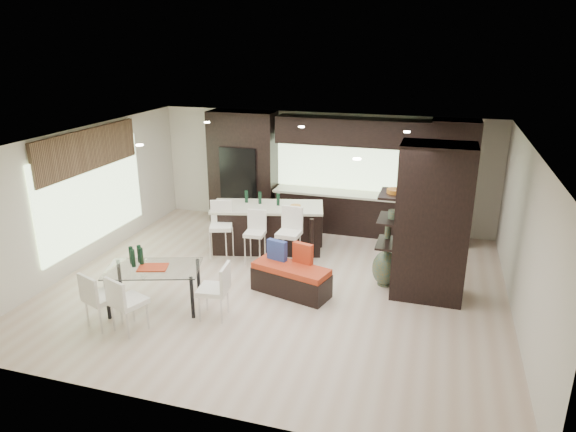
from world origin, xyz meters
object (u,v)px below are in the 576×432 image
(stool_mid, at_px, (255,243))
(bench, at_px, (291,280))
(stool_left, at_px, (221,237))
(chair_end, at_px, (213,293))
(dining_table, at_px, (155,288))
(chair_near, at_px, (129,305))
(floor_vase, at_px, (387,252))
(chair_far, at_px, (103,301))
(kitchen_island, at_px, (268,227))
(stool_right, at_px, (289,244))

(stool_mid, xyz_separation_m, bench, (1.06, -1.06, -0.17))
(stool_left, height_order, chair_end, stool_left)
(dining_table, height_order, chair_near, chair_near)
(floor_vase, bearing_deg, chair_far, -146.24)
(chair_near, bearing_deg, stool_left, 106.19)
(chair_end, bearing_deg, stool_left, 13.76)
(stool_left, relative_size, dining_table, 0.65)
(kitchen_island, height_order, dining_table, kitchen_island)
(chair_near, bearing_deg, floor_vase, 58.24)
(stool_right, height_order, chair_near, stool_right)
(stool_left, xyz_separation_m, chair_far, (-0.72, -2.92, -0.06))
(stool_right, xyz_separation_m, floor_vase, (1.90, -0.20, 0.17))
(dining_table, bearing_deg, kitchen_island, 54.22)
(chair_near, relative_size, chair_end, 1.00)
(floor_vase, bearing_deg, kitchen_island, 158.66)
(kitchen_island, xyz_separation_m, chair_far, (-1.44, -3.73, -0.06))
(stool_left, xyz_separation_m, chair_near, (-0.25, -2.92, -0.06))
(chair_near, bearing_deg, stool_mid, 92.94)
(kitchen_island, xyz_separation_m, stool_right, (0.71, -0.82, 0.01))
(stool_left, distance_m, chair_near, 2.93)
(stool_right, bearing_deg, floor_vase, -3.39)
(kitchen_island, relative_size, bench, 1.68)
(dining_table, bearing_deg, stool_right, 34.46)
(kitchen_island, relative_size, chair_far, 2.72)
(stool_left, bearing_deg, chair_end, -88.55)
(kitchen_island, distance_m, stool_right, 1.08)
(stool_mid, distance_m, chair_near, 3.09)
(bench, bearing_deg, stool_right, 124.12)
(dining_table, xyz_separation_m, chair_near, (0.00, -0.74, 0.07))
(floor_vase, xyz_separation_m, chair_near, (-3.58, -2.71, -0.23))
(bench, distance_m, chair_near, 2.77)
(stool_mid, relative_size, floor_vase, 0.66)
(kitchen_island, xyz_separation_m, floor_vase, (2.62, -1.02, 0.17))
(stool_mid, distance_m, stool_right, 0.72)
(bench, distance_m, chair_far, 3.13)
(bench, relative_size, chair_far, 1.62)
(chair_end, bearing_deg, chair_far, 108.84)
(floor_vase, xyz_separation_m, chair_far, (-4.05, -2.71, -0.23))
(stool_left, distance_m, chair_far, 3.01)
(chair_far, height_order, chair_end, chair_far)
(bench, distance_m, floor_vase, 1.80)
(kitchen_island, bearing_deg, dining_table, -121.79)
(stool_mid, xyz_separation_m, floor_vase, (2.62, -0.23, 0.22))
(chair_near, height_order, chair_far, chair_near)
(floor_vase, distance_m, dining_table, 4.10)
(stool_left, xyz_separation_m, dining_table, (-0.25, -2.18, -0.12))
(stool_right, bearing_deg, chair_far, -123.68)
(stool_mid, bearing_deg, stool_right, -6.10)
(stool_right, distance_m, dining_table, 2.75)
(kitchen_island, xyz_separation_m, dining_table, (-0.97, -3.00, -0.12))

